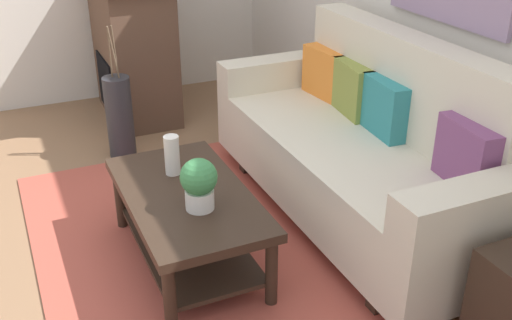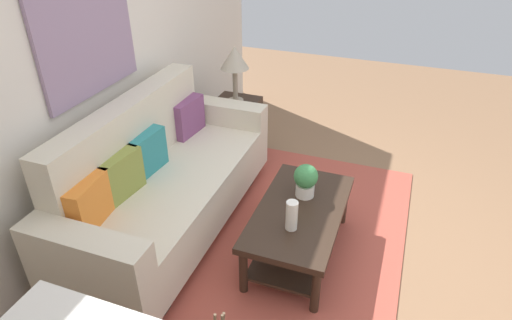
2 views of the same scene
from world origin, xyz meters
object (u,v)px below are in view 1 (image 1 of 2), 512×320
object	(u,v)px
throw_pillow_orange	(325,73)
throw_pillow_olive	(353,89)
fireplace	(133,47)
tabletop_vase	(172,155)
throw_pillow_teal	(385,107)
throw_pillow_plum	(467,155)
coffee_table	(187,212)
floor_vase	(120,118)
potted_plant_tabletop	(199,183)
couch	(362,151)

from	to	relation	value
throw_pillow_orange	throw_pillow_olive	size ratio (longest dim) A/B	1.00
fireplace	tabletop_vase	bearing A→B (deg)	-8.15
tabletop_vase	throw_pillow_teal	bearing A→B (deg)	81.54
throw_pillow_plum	coffee_table	xyz separation A→B (m)	(-0.63, -1.21, -0.37)
throw_pillow_teal	floor_vase	xyz separation A→B (m)	(-1.39, -1.24, -0.38)
throw_pillow_olive	throw_pillow_teal	bearing A→B (deg)	0.00
potted_plant_tabletop	floor_vase	xyz separation A→B (m)	(-1.62, -0.04, -0.27)
throw_pillow_orange	fireplace	xyz separation A→B (m)	(-1.46, -0.93, -0.09)
throw_pillow_olive	potted_plant_tabletop	size ratio (longest dim) A/B	1.37
throw_pillow_plum	coffee_table	world-z (taller)	throw_pillow_plum
throw_pillow_plum	fireplace	size ratio (longest dim) A/B	0.31
throw_pillow_orange	potted_plant_tabletop	xyz separation A→B (m)	(0.90, -1.20, -0.11)
couch	throw_pillow_olive	bearing A→B (deg)	159.47
couch	fireplace	size ratio (longest dim) A/B	1.87
throw_pillow_olive	tabletop_vase	world-z (taller)	throw_pillow_olive
couch	tabletop_vase	world-z (taller)	couch
coffee_table	floor_vase	xyz separation A→B (m)	(-1.44, -0.03, -0.02)
throw_pillow_orange	potted_plant_tabletop	distance (m)	1.50
throw_pillow_plum	floor_vase	size ratio (longest dim) A/B	0.60
potted_plant_tabletop	throw_pillow_plum	bearing A→B (deg)	69.36
fireplace	floor_vase	xyz separation A→B (m)	(0.74, -0.31, -0.29)
coffee_table	couch	bearing A→B (deg)	92.37
throw_pillow_plum	potted_plant_tabletop	bearing A→B (deg)	-110.64
tabletop_vase	potted_plant_tabletop	size ratio (longest dim) A/B	0.83
coffee_table	potted_plant_tabletop	distance (m)	0.31
throw_pillow_olive	potted_plant_tabletop	distance (m)	1.33
throw_pillow_plum	couch	bearing A→B (deg)	-169.40
throw_pillow_teal	throw_pillow_orange	bearing A→B (deg)	180.00
throw_pillow_orange	throw_pillow_plum	world-z (taller)	same
throw_pillow_orange	fireplace	world-z (taller)	fireplace
throw_pillow_olive	coffee_table	distance (m)	1.32
throw_pillow_plum	fireplace	world-z (taller)	fireplace
floor_vase	fireplace	bearing A→B (deg)	157.39
throw_pillow_plum	throw_pillow_olive	bearing A→B (deg)	180.00
throw_pillow_plum	fireplace	bearing A→B (deg)	-161.67
couch	throw_pillow_orange	distance (m)	0.73
couch	coffee_table	world-z (taller)	couch
couch	throw_pillow_olive	size ratio (longest dim) A/B	6.03
throw_pillow_orange	floor_vase	bearing A→B (deg)	-120.22
fireplace	floor_vase	size ratio (longest dim) A/B	1.94
throw_pillow_orange	fireplace	size ratio (longest dim) A/B	0.31
throw_pillow_olive	fireplace	bearing A→B (deg)	-152.64
coffee_table	tabletop_vase	bearing A→B (deg)	179.49
floor_vase	tabletop_vase	bearing A→B (deg)	1.34
potted_plant_tabletop	floor_vase	size ratio (longest dim) A/B	0.44
tabletop_vase	floor_vase	bearing A→B (deg)	-178.66
floor_vase	throw_pillow_plum	bearing A→B (deg)	30.91
potted_plant_tabletop	fireplace	world-z (taller)	fireplace
coffee_table	fireplace	xyz separation A→B (m)	(-2.18, 0.28, 0.27)
couch	floor_vase	bearing A→B (deg)	-141.43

